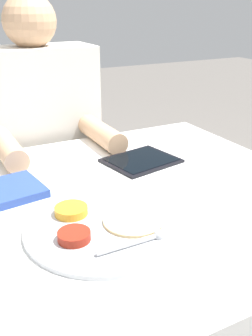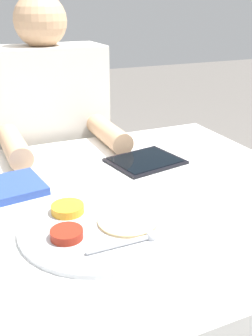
# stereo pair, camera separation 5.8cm
# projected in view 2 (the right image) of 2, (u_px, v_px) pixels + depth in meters

# --- Properties ---
(dining_table) EXTENTS (1.09, 0.90, 0.71)m
(dining_table) POSITION_uv_depth(u_px,v_px,m) (110.00, 311.00, 1.09)
(dining_table) COLOR silver
(dining_table) RESTS_ON ground_plane
(thali_tray) EXTENTS (0.34, 0.34, 0.03)m
(thali_tray) POSITION_uv_depth(u_px,v_px,m) (98.00, 225.00, 0.82)
(thali_tray) COLOR #B7BABF
(thali_tray) RESTS_ON dining_table
(red_notebook) EXTENTS (0.20, 0.17, 0.02)m
(red_notebook) POSITION_uv_depth(u_px,v_px,m) (6.00, 189.00, 0.98)
(red_notebook) COLOR silver
(red_notebook) RESTS_ON dining_table
(tablet_device) EXTENTS (0.23, 0.20, 0.01)m
(tablet_device) POSITION_uv_depth(u_px,v_px,m) (145.00, 161.00, 1.16)
(tablet_device) COLOR black
(tablet_device) RESTS_ON dining_table
(person_diner) EXTENTS (0.41, 0.46, 1.18)m
(person_diner) POSITION_uv_depth(u_px,v_px,m) (51.00, 171.00, 1.51)
(person_diner) COLOR black
(person_diner) RESTS_ON ground_plane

